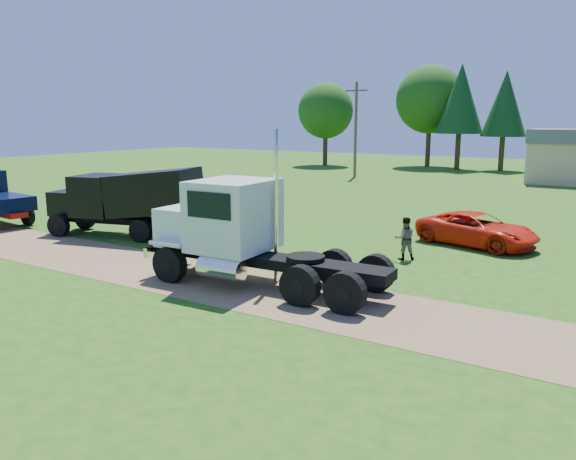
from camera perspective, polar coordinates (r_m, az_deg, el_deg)
The scene contains 7 objects.
ground at distance 18.32m, azimuth -1.21°, elevation -6.46°, with size 140.00×140.00×0.00m, color #1E5312.
dirt_track at distance 18.32m, azimuth -1.21°, elevation -6.44°, with size 120.00×4.20×0.01m, color olive.
white_semi_tractor at distance 19.31m, azimuth -5.32°, elevation -0.10°, with size 8.77×3.33×5.24m.
black_dump_truck at distance 27.81m, azimuth -15.90°, elevation 3.12°, with size 7.92×4.26×3.36m.
orange_pickup at distance 26.35m, azimuth 18.65°, elevation 0.07°, with size 2.44×5.29×1.47m, color red.
spectator_b at distance 22.92m, azimuth 11.77°, elevation -0.85°, with size 0.84×0.66×1.73m, color #999999.
tan_shed at distance 54.93m, azimuth 26.54°, elevation 6.77°, with size 6.20×5.40×4.70m.
Camera 1 is at (9.65, -14.55, 5.56)m, focal length 35.00 mm.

